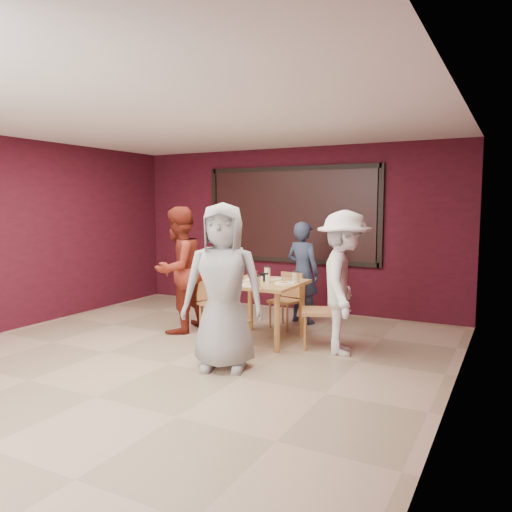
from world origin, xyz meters
The scene contains 11 objects.
floor centered at (0.00, 0.00, 0.00)m, with size 7.00×7.00×0.00m, color tan.
window_blinds centered at (0.00, 3.45, 1.65)m, with size 3.00×0.02×1.50m, color black.
dining_table centered at (0.51, 1.40, 0.70)m, with size 1.02×1.02×0.95m.
chair_front centered at (0.43, 0.60, 0.45)m, with size 0.41×0.41×0.79m.
chair_back centered at (0.50, 2.25, 0.46)m, with size 0.46×0.46×0.81m.
chair_left centered at (-0.35, 1.52, 0.48)m, with size 0.51×0.51×0.85m.
chair_right centered at (1.38, 1.48, 0.54)m, with size 0.59×0.59×0.95m.
diner_front centered at (0.65, 0.17, 0.93)m, with size 0.91×0.59×1.86m, color #9E9E9E.
diner_back centered at (0.59, 2.60, 0.79)m, with size 0.57×0.38×1.57m, color #2E3752.
diner_left centered at (-0.77, 1.26, 0.90)m, with size 0.88×0.68×1.80m, color maroon.
diner_right centered at (1.65, 1.36, 0.88)m, with size 1.14×0.66×1.76m, color white.
Camera 1 is at (3.51, -4.47, 1.84)m, focal length 35.00 mm.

